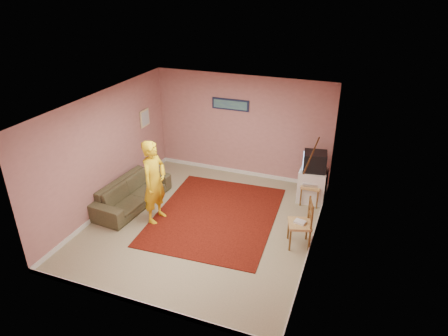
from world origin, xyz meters
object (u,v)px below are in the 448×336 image
at_px(crt_tv, 315,161).
at_px(sofa, 132,193).
at_px(chair_b, 300,219).
at_px(chair_a, 312,181).
at_px(person, 154,182).
at_px(tv_cabinet, 312,185).

bearing_deg(crt_tv, sofa, -164.93).
bearing_deg(chair_b, sofa, -109.55).
bearing_deg(sofa, chair_a, -63.82).
distance_m(chair_b, sofa, 3.82).
distance_m(chair_a, person, 3.46).
height_order(tv_cabinet, crt_tv, crt_tv).
height_order(chair_a, sofa, chair_a).
relative_size(crt_tv, person, 0.31).
bearing_deg(sofa, crt_tv, -61.71).
height_order(tv_cabinet, chair_a, chair_a).
bearing_deg(crt_tv, chair_b, -96.65).
height_order(crt_tv, chair_a, crt_tv).
bearing_deg(tv_cabinet, chair_a, -91.27).
xyz_separation_m(chair_a, person, (-2.94, -1.80, 0.32)).
xyz_separation_m(tv_cabinet, crt_tv, (-0.01, -0.00, 0.60)).
distance_m(crt_tv, chair_b, 1.84).
relative_size(crt_tv, chair_a, 1.09).
relative_size(chair_b, person, 0.30).
xyz_separation_m(crt_tv, person, (-2.94, -1.96, -0.09)).
height_order(tv_cabinet, chair_b, chair_b).
bearing_deg(person, chair_a, -52.86).
bearing_deg(chair_b, tv_cabinet, 164.62).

